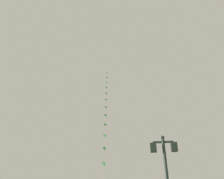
% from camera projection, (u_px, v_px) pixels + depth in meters
% --- Properties ---
extents(twin_lantern_lamp_post, '(1.24, 0.28, 5.32)m').
position_uv_depth(twin_lantern_lamp_post, '(166.00, 172.00, 10.27)').
color(twin_lantern_lamp_post, '#1E2D23').
rests_on(twin_lantern_lamp_post, ground_plane).
extents(kite_train, '(2.57, 17.36, 24.76)m').
position_uv_depth(kite_train, '(105.00, 116.00, 27.57)').
color(kite_train, brown).
rests_on(kite_train, ground_plane).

